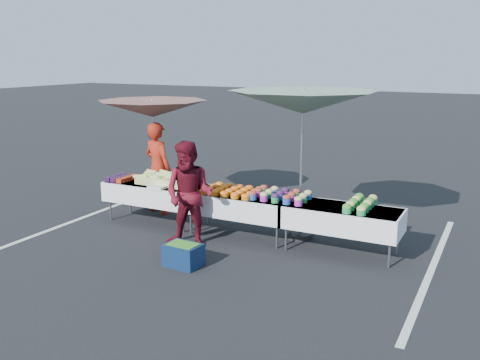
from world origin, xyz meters
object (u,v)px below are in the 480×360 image
at_px(table_left, 154,192).
at_px(umbrella_right, 303,103).
at_px(table_right, 342,218).
at_px(vendor, 158,168).
at_px(customer, 189,195).
at_px(storage_bin, 183,254).
at_px(table_center, 240,204).
at_px(umbrella_left, 153,110).

relative_size(table_left, umbrella_right, 0.56).
relative_size(table_left, table_right, 1.00).
xyz_separation_m(vendor, customer, (1.59, -1.36, -0.03)).
xyz_separation_m(table_left, storage_bin, (1.67, -1.60, -0.41)).
relative_size(table_right, vendor, 1.03).
relative_size(table_center, vendor, 1.03).
height_order(table_left, customer, customer).
height_order(customer, storage_bin, customer).
xyz_separation_m(customer, storage_bin, (0.38, -0.79, -0.69)).
bearing_deg(umbrella_right, table_left, -171.73).
bearing_deg(vendor, umbrella_right, -167.61).
xyz_separation_m(customer, umbrella_right, (1.46, 1.21, 1.43)).
distance_m(table_center, table_right, 1.80).
height_order(table_left, table_right, same).
bearing_deg(table_left, customer, -32.23).
height_order(umbrella_right, storage_bin, umbrella_right).
xyz_separation_m(table_center, vendor, (-2.10, 0.55, 0.32)).
height_order(table_left, table_center, same).
relative_size(customer, storage_bin, 3.15).
distance_m(table_left, table_center, 1.80).
bearing_deg(vendor, table_center, -179.48).
bearing_deg(vendor, table_right, -172.83).
height_order(table_left, umbrella_right, umbrella_right).
height_order(vendor, umbrella_right, umbrella_right).
bearing_deg(vendor, umbrella_left, -28.71).
bearing_deg(table_center, vendor, 165.31).
height_order(table_center, table_right, same).
xyz_separation_m(umbrella_left, storage_bin, (2.23, -2.40, -1.84)).
bearing_deg(umbrella_right, vendor, 177.18).
height_order(umbrella_left, umbrella_right, umbrella_right).
distance_m(umbrella_right, storage_bin, 3.11).
bearing_deg(table_right, table_center, 180.00).
height_order(table_right, umbrella_right, umbrella_right).
xyz_separation_m(table_left, table_center, (1.80, 0.00, 0.00)).
height_order(vendor, customer, vendor).
relative_size(table_center, customer, 1.07).
height_order(table_center, storage_bin, table_center).
bearing_deg(table_left, umbrella_left, 124.88).
bearing_deg(vendor, storage_bin, 147.65).
bearing_deg(storage_bin, table_left, 140.34).
bearing_deg(table_right, customer, -160.59).
bearing_deg(table_right, umbrella_left, 169.11).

